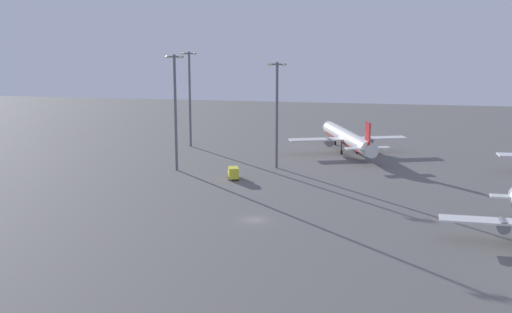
{
  "coord_description": "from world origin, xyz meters",
  "views": [
    {
      "loc": [
        23.06,
        -118.1,
        35.98
      ],
      "look_at": [
        -7.96,
        42.47,
        4.0
      ],
      "focal_mm": 45.52,
      "sensor_mm": 36.0,
      "label": 1
    }
  ],
  "objects_px": {
    "catering_truck": "(233,173)",
    "apron_light_east": "(190,93)",
    "apron_light_central": "(277,109)",
    "apron_light_west": "(175,106)",
    "airplane_taxiway_distant": "(348,138)"
  },
  "relations": [
    {
      "from": "airplane_taxiway_distant",
      "to": "apron_light_central",
      "type": "height_order",
      "value": "apron_light_central"
    },
    {
      "from": "apron_light_central",
      "to": "apron_light_east",
      "type": "bearing_deg",
      "value": 139.49
    },
    {
      "from": "apron_light_east",
      "to": "apron_light_west",
      "type": "distance_m",
      "value": 35.42
    },
    {
      "from": "apron_light_west",
      "to": "apron_light_east",
      "type": "bearing_deg",
      "value": 100.71
    },
    {
      "from": "airplane_taxiway_distant",
      "to": "apron_light_east",
      "type": "relative_size",
      "value": 1.49
    },
    {
      "from": "apron_light_central",
      "to": "apron_light_west",
      "type": "distance_m",
      "value": 26.31
    },
    {
      "from": "catering_truck",
      "to": "apron_light_west",
      "type": "xyz_separation_m",
      "value": [
        -16.72,
        6.96,
        15.28
      ]
    },
    {
      "from": "airplane_taxiway_distant",
      "to": "apron_light_west",
      "type": "xyz_separation_m",
      "value": [
        -42.36,
        -33.25,
        12.45
      ]
    },
    {
      "from": "apron_light_central",
      "to": "apron_light_west",
      "type": "xyz_separation_m",
      "value": [
        -25.13,
        -7.71,
        1.04
      ]
    },
    {
      "from": "apron_light_east",
      "to": "airplane_taxiway_distant",
      "type": "bearing_deg",
      "value": -1.82
    },
    {
      "from": "apron_light_east",
      "to": "apron_light_west",
      "type": "height_order",
      "value": "apron_light_west"
    },
    {
      "from": "apron_light_central",
      "to": "apron_light_west",
      "type": "height_order",
      "value": "apron_light_west"
    },
    {
      "from": "catering_truck",
      "to": "apron_light_east",
      "type": "relative_size",
      "value": 0.21
    },
    {
      "from": "airplane_taxiway_distant",
      "to": "apron_light_central",
      "type": "distance_m",
      "value": 32.85
    },
    {
      "from": "airplane_taxiway_distant",
      "to": "apron_light_east",
      "type": "distance_m",
      "value": 50.47
    }
  ]
}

